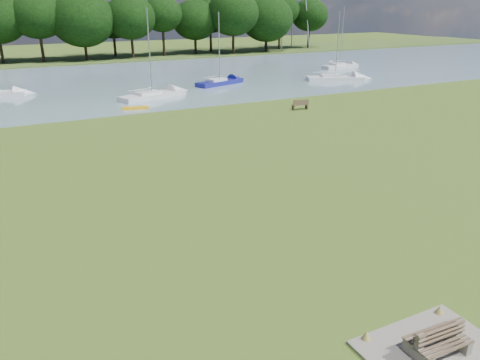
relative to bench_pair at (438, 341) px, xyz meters
name	(u,v)px	position (x,y,z in m)	size (l,w,h in m)	color
ground	(233,195)	(0.00, 14.00, -0.50)	(220.00, 220.00, 0.00)	#606822
river	(91,84)	(0.00, 56.00, -0.50)	(220.00, 40.00, 0.10)	gray
far_bank	(61,60)	(0.00, 86.00, -0.50)	(220.00, 20.00, 0.40)	#4C6626
concrete_pad	(436,353)	(0.00, 0.00, -0.45)	(4.20, 3.20, 0.10)	gray
bench_pair	(438,341)	(0.00, 0.00, 0.00)	(1.87, 1.15, 0.99)	gray
riverbank_bench	(300,105)	(15.51, 30.59, 0.01)	(1.71, 0.72, 1.02)	brown
kayak	(135,108)	(0.99, 38.00, -0.32)	(2.55, 0.60, 0.26)	#FEB112
tree_line	(30,20)	(-4.55, 82.00, 6.67)	(132.91, 10.03, 12.13)	black
sailboat_0	(219,81)	(14.42, 47.51, 0.05)	(7.03, 4.04, 8.79)	navy
sailboat_2	(335,77)	(29.93, 43.93, -0.01)	(7.89, 4.84, 8.84)	silver
sailboat_3	(152,94)	(4.13, 42.87, 0.02)	(7.96, 4.66, 9.36)	silver
sailboat_6	(340,65)	(38.29, 53.50, 0.06)	(6.60, 2.40, 9.26)	silver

